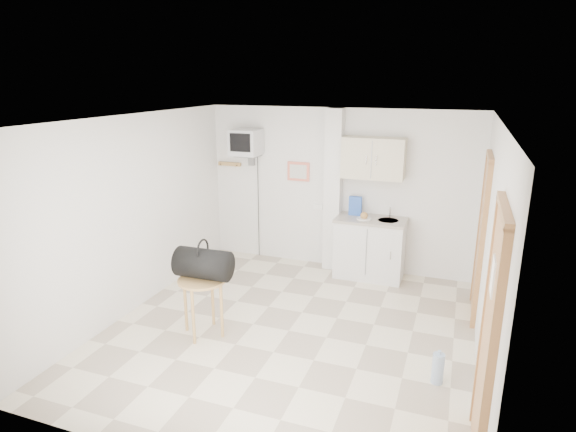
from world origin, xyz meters
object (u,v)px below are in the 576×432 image
(crt_television, at_px, (246,143))
(duffel_bag, at_px, (203,264))
(round_table, at_px, (202,288))
(water_bottle, at_px, (438,368))

(crt_television, xyz_separation_m, duffel_bag, (0.54, -2.39, -1.06))
(round_table, height_order, duffel_bag, duffel_bag)
(crt_television, height_order, duffel_bag, crt_television)
(crt_television, relative_size, water_bottle, 6.03)
(round_table, distance_m, water_bottle, 2.69)
(crt_television, distance_m, round_table, 2.82)
(round_table, bearing_deg, duffel_bag, 72.64)
(round_table, distance_m, duffel_bag, 0.29)
(duffel_bag, height_order, water_bottle, duffel_bag)
(crt_television, bearing_deg, round_table, -77.66)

